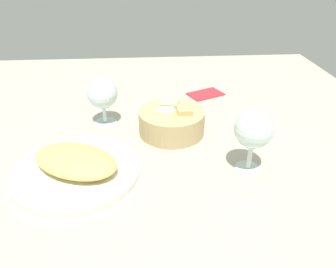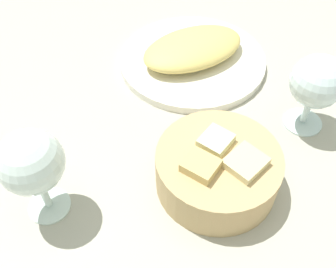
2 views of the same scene
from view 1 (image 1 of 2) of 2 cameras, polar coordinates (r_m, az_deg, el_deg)
The scene contains 8 objects.
ground_plane at distance 80.81cm, azimuth -3.68°, elevation -1.72°, with size 140.00×140.00×2.00cm, color #ADA998.
plate at distance 71.16cm, azimuth -16.01°, elevation -6.30°, with size 26.76×26.76×1.40cm, color white.
omelette at distance 69.67cm, azimuth -16.31°, elevation -4.55°, with size 19.19×11.44×3.90cm, color #DEC368.
lettuce_garnish at distance 74.03cm, azimuth -20.20°, elevation -4.17°, with size 4.82×4.82×1.48cm, color #418632.
bread_basket at distance 81.99cm, azimuth 0.54°, elevation 2.33°, with size 16.75×16.75×7.53cm.
wine_glass_near at distance 67.17cm, azimuth 14.83°, elevation 0.52°, with size 7.99×7.99×13.92cm.
wine_glass_far at distance 86.14cm, azimuth -11.72°, elevation 6.83°, with size 8.00×8.00×12.76cm.
folded_napkin at distance 106.22cm, azimuth 6.59°, elevation 7.16°, with size 11.00×7.00×0.80cm, color red.
Camera 1 is at (0.19, -68.61, 41.69)cm, focal length 34.27 mm.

